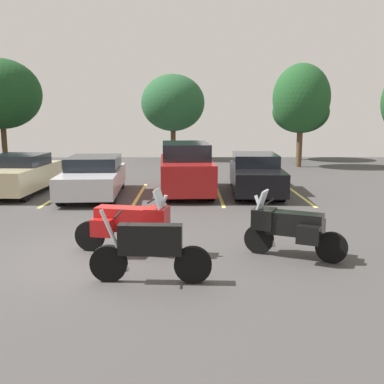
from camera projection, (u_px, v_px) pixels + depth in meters
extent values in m
cube|color=#423F3F|center=(102.00, 258.00, 9.44)|extent=(44.00, 44.00, 0.10)
cylinder|color=black|center=(162.00, 240.00, 9.40)|extent=(0.67, 0.26, 0.66)
cylinder|color=black|center=(90.00, 236.00, 9.74)|extent=(0.67, 0.26, 0.66)
cube|color=#A51414|center=(125.00, 219.00, 9.50)|extent=(1.30, 0.70, 0.50)
cylinder|color=#B2B2B7|center=(156.00, 221.00, 9.36)|extent=(0.51, 0.18, 1.13)
cylinder|color=black|center=(152.00, 200.00, 9.30)|extent=(0.17, 0.61, 0.04)
cube|color=#A51414|center=(157.00, 218.00, 9.34)|extent=(0.54, 0.61, 0.45)
cube|color=#B2C1CC|center=(159.00, 199.00, 9.26)|extent=(0.25, 0.46, 0.39)
cube|color=#A51414|center=(115.00, 220.00, 9.94)|extent=(0.48, 0.33, 0.36)
cube|color=#A51414|center=(102.00, 228.00, 9.25)|extent=(0.48, 0.33, 0.36)
cylinder|color=black|center=(109.00, 264.00, 7.93)|extent=(0.68, 0.16, 0.67)
cylinder|color=black|center=(193.00, 265.00, 7.86)|extent=(0.68, 0.16, 0.67)
cube|color=black|center=(150.00, 239.00, 7.82)|extent=(1.14, 0.31, 0.55)
cylinder|color=#B2B2B7|center=(115.00, 241.00, 7.85)|extent=(0.52, 0.10, 1.14)
cylinder|color=black|center=(118.00, 214.00, 7.76)|extent=(0.07, 0.62, 0.04)
cylinder|color=black|center=(259.00, 239.00, 9.56)|extent=(0.62, 0.38, 0.63)
cylinder|color=black|center=(331.00, 248.00, 8.94)|extent=(0.62, 0.38, 0.63)
cube|color=black|center=(295.00, 224.00, 9.18)|extent=(1.19, 0.85, 0.47)
cylinder|color=#B2B2B7|center=(265.00, 221.00, 9.44)|extent=(0.48, 0.28, 1.10)
cylinder|color=black|center=(269.00, 202.00, 9.33)|extent=(0.29, 0.58, 0.04)
cube|color=black|center=(264.00, 218.00, 9.44)|extent=(0.61, 0.63, 0.42)
cube|color=#B2C1CC|center=(262.00, 199.00, 9.39)|extent=(0.33, 0.47, 0.39)
cube|color=black|center=(308.00, 235.00, 8.75)|extent=(0.50, 0.40, 0.36)
cube|color=black|center=(314.00, 227.00, 9.37)|extent=(0.50, 0.40, 0.36)
cube|color=#EAE066|center=(60.00, 195.00, 16.62)|extent=(0.12, 4.96, 0.01)
cube|color=#EAE066|center=(140.00, 194.00, 16.65)|extent=(0.12, 4.96, 0.01)
cube|color=#EAE066|center=(219.00, 194.00, 16.67)|extent=(0.12, 4.96, 0.01)
cube|color=#EAE066|center=(298.00, 194.00, 16.70)|extent=(0.12, 4.96, 0.01)
cube|color=#C1B289|center=(18.00, 177.00, 16.65)|extent=(2.10, 4.36, 0.83)
cube|color=black|center=(19.00, 160.00, 16.78)|extent=(1.84, 2.05, 0.42)
cylinder|color=black|center=(24.00, 191.00, 15.23)|extent=(0.25, 0.72, 0.71)
cylinder|color=black|center=(53.00, 179.00, 18.10)|extent=(0.25, 0.72, 0.71)
cylinder|color=black|center=(13.00, 179.00, 18.16)|extent=(0.25, 0.72, 0.71)
cube|color=#B7B7BC|center=(93.00, 180.00, 16.26)|extent=(2.23, 4.96, 0.73)
cube|color=black|center=(94.00, 163.00, 16.50)|extent=(1.93, 2.53, 0.47)
cylinder|color=black|center=(112.00, 194.00, 14.73)|extent=(0.26, 0.73, 0.72)
cylinder|color=black|center=(60.00, 194.00, 14.62)|extent=(0.26, 0.73, 0.72)
cylinder|color=black|center=(121.00, 180.00, 17.98)|extent=(0.26, 0.73, 0.72)
cylinder|color=black|center=(79.00, 180.00, 17.87)|extent=(0.26, 0.73, 0.72)
cube|color=maroon|center=(186.00, 173.00, 16.81)|extent=(2.12, 4.78, 1.08)
cube|color=black|center=(185.00, 151.00, 16.98)|extent=(1.88, 3.09, 0.60)
cylinder|color=black|center=(211.00, 191.00, 15.37)|extent=(0.26, 0.67, 0.66)
cylinder|color=black|center=(165.00, 192.00, 15.27)|extent=(0.26, 0.67, 0.66)
cylinder|color=black|center=(203.00, 178.00, 18.50)|extent=(0.26, 0.67, 0.66)
cylinder|color=black|center=(165.00, 179.00, 18.40)|extent=(0.26, 0.67, 0.66)
cube|color=black|center=(256.00, 177.00, 16.87)|extent=(2.03, 4.94, 0.80)
cube|color=black|center=(255.00, 159.00, 17.21)|extent=(1.76, 2.57, 0.45)
cylinder|color=black|center=(282.00, 192.00, 15.26)|extent=(0.25, 0.65, 0.64)
cylinder|color=black|center=(238.00, 192.00, 15.33)|extent=(0.25, 0.65, 0.64)
cylinder|color=black|center=(270.00, 179.00, 18.51)|extent=(0.25, 0.65, 0.64)
cylinder|color=black|center=(233.00, 178.00, 18.58)|extent=(0.25, 0.65, 0.64)
cylinder|color=#4C3823|center=(299.00, 150.00, 25.24)|extent=(0.28, 0.28, 1.97)
ellipsoid|color=#1E4C23|center=(301.00, 98.00, 24.75)|extent=(3.17, 3.17, 3.77)
cylinder|color=#4C3823|center=(5.00, 147.00, 26.51)|extent=(0.32, 0.32, 2.10)
ellipsoid|color=#19421E|center=(1.00, 94.00, 25.98)|extent=(4.65, 4.65, 4.06)
cylinder|color=#4C3823|center=(173.00, 145.00, 29.74)|extent=(0.33, 0.33, 1.86)
ellipsoid|color=#23512D|center=(173.00, 103.00, 29.26)|extent=(4.16, 4.16, 3.69)
cylinder|color=#4C3823|center=(299.00, 146.00, 29.32)|extent=(0.37, 0.37, 1.75)
ellipsoid|color=#19421E|center=(301.00, 112.00, 28.93)|extent=(3.65, 3.65, 2.74)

